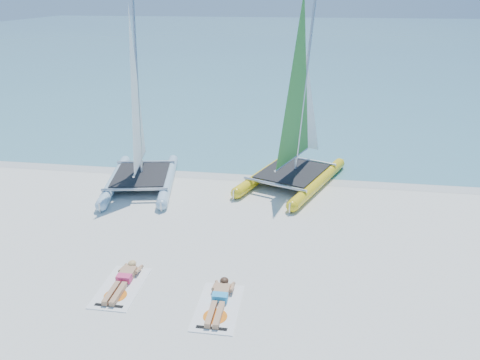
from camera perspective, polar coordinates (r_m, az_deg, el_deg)
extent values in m
plane|color=silver|center=(13.89, -1.43, -7.67)|extent=(140.00, 140.00, 0.00)
cube|color=#69AFAD|center=(75.20, 7.21, 16.78)|extent=(140.00, 115.00, 0.01)
cube|color=beige|center=(18.81, 1.45, 0.63)|extent=(140.00, 1.40, 0.01)
cylinder|color=#ABD0E0|center=(18.37, -15.04, -0.05)|extent=(1.27, 4.52, 0.40)
cone|color=#ABD0E0|center=(20.65, -13.67, 2.58)|extent=(0.48, 0.64, 0.38)
cylinder|color=#ABD0E0|center=(18.03, -8.76, 0.06)|extent=(1.27, 4.52, 0.40)
cone|color=#ABD0E0|center=(20.35, -8.07, 2.71)|extent=(0.48, 0.64, 0.38)
cube|color=black|center=(18.09, -11.98, 0.68)|extent=(2.39, 2.82, 0.03)
cylinder|color=#B6B8BE|center=(18.00, -12.39, 10.90)|extent=(0.32, 1.19, 6.24)
cylinder|color=yellow|center=(18.56, 3.32, 0.99)|extent=(2.16, 4.66, 0.43)
cone|color=yellow|center=(20.84, 6.64, 3.29)|extent=(0.60, 0.72, 0.41)
cylinder|color=yellow|center=(17.77, 9.53, -0.28)|extent=(2.16, 4.66, 0.43)
cone|color=yellow|center=(20.14, 12.27, 2.24)|extent=(0.60, 0.72, 0.41)
cube|color=black|center=(18.05, 6.39, 1.10)|extent=(2.91, 3.24, 0.03)
cylinder|color=#B6B8BE|center=(17.93, 8.00, 11.93)|extent=(0.56, 1.22, 6.66)
cube|color=white|center=(12.36, -14.30, -12.57)|extent=(1.00, 1.85, 0.02)
cube|color=tan|center=(12.63, -13.62, -11.09)|extent=(0.36, 0.55, 0.17)
cube|color=#E4356C|center=(12.47, -13.96, -11.56)|extent=(0.37, 0.22, 0.17)
cube|color=tan|center=(12.04, -15.01, -13.25)|extent=(0.31, 0.85, 0.13)
sphere|color=tan|center=(12.89, -13.03, -10.06)|extent=(0.21, 0.21, 0.21)
ellipsoid|color=#DEAF68|center=(12.88, -13.03, -9.89)|extent=(0.22, 0.24, 0.15)
cube|color=white|center=(11.37, -2.69, -15.24)|extent=(1.00, 1.85, 0.02)
cube|color=tan|center=(11.65, -2.28, -13.54)|extent=(0.36, 0.55, 0.17)
cube|color=#289BD9|center=(11.48, -2.47, -14.10)|extent=(0.37, 0.22, 0.17)
cube|color=tan|center=(11.04, -3.08, -16.08)|extent=(0.31, 0.85, 0.13)
sphere|color=tan|center=(11.92, -1.94, -12.36)|extent=(0.21, 0.21, 0.21)
ellipsoid|color=#3A2215|center=(11.90, -1.94, -12.17)|extent=(0.22, 0.24, 0.15)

